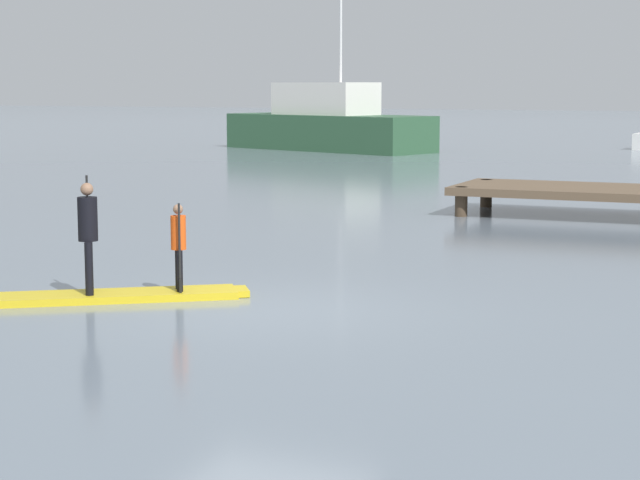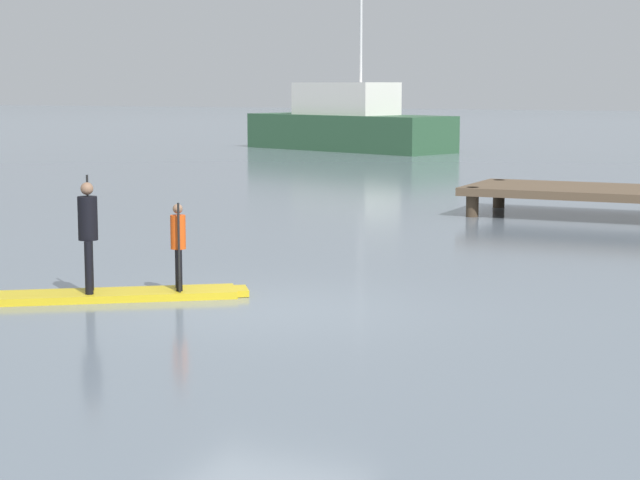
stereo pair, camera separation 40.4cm
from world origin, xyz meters
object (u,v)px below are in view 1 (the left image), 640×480
at_px(paddleboard_near, 115,296).
at_px(paddler_child_solo, 179,242).
at_px(paddler_adult, 88,230).
at_px(fishing_boat_white_large, 328,124).

height_order(paddleboard_near, paddler_child_solo, paddler_child_solo).
bearing_deg(paddler_adult, fishing_boat_white_large, 107.71).
distance_m(paddler_child_solo, fishing_boat_white_large, 35.70).
distance_m(paddleboard_near, paddler_adult, 0.97).
xyz_separation_m(paddleboard_near, paddler_child_solo, (0.73, 0.49, 0.72)).
bearing_deg(paddler_child_solo, paddleboard_near, -145.97).
xyz_separation_m(paddleboard_near, fishing_boat_white_large, (-11.23, 34.12, 1.11)).
height_order(paddler_adult, fishing_boat_white_large, fishing_boat_white_large).
bearing_deg(fishing_boat_white_large, paddleboard_near, -71.78).
distance_m(paddler_adult, paddler_child_solo, 1.23).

